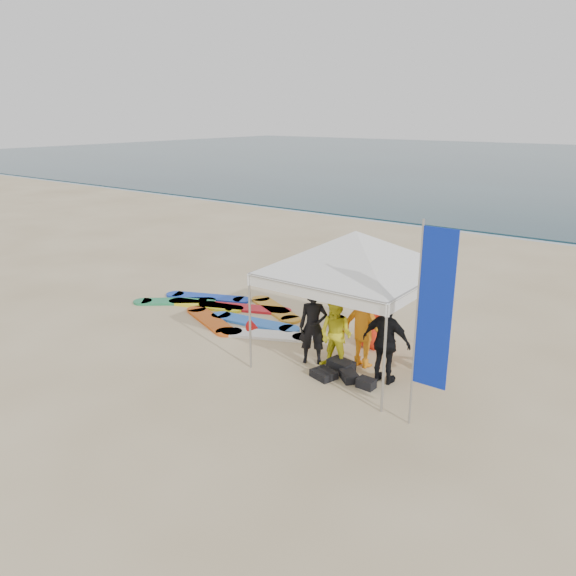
# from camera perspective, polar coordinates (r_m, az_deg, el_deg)

# --- Properties ---
(ground) EXTENTS (120.00, 120.00, 0.00)m
(ground) POSITION_cam_1_polar(r_m,az_deg,el_deg) (12.85, -8.27, -7.63)
(ground) COLOR beige
(ground) RESTS_ON ground
(shoreline_foam) EXTENTS (160.00, 1.20, 0.01)m
(shoreline_foam) POSITION_cam_1_polar(r_m,az_deg,el_deg) (28.15, 18.80, 5.42)
(shoreline_foam) COLOR silver
(shoreline_foam) RESTS_ON ground
(person_black_a) EXTENTS (0.75, 0.68, 1.73)m
(person_black_a) POSITION_cam_1_polar(r_m,az_deg,el_deg) (12.48, 2.57, -3.91)
(person_black_a) COLOR black
(person_black_a) RESTS_ON ground
(person_yellow) EXTENTS (0.79, 0.63, 1.59)m
(person_yellow) POSITION_cam_1_polar(r_m,az_deg,el_deg) (12.22, 4.89, -4.78)
(person_yellow) COLOR yellow
(person_yellow) RESTS_ON ground
(person_orange_a) EXTENTS (1.30, 0.84, 1.90)m
(person_orange_a) POSITION_cam_1_polar(r_m,az_deg,el_deg) (12.40, 7.85, -3.78)
(person_orange_a) COLOR orange
(person_orange_a) RESTS_ON ground
(person_black_b) EXTENTS (1.06, 0.45, 1.81)m
(person_black_b) POSITION_cam_1_polar(r_m,az_deg,el_deg) (11.72, 9.96, -5.41)
(person_black_b) COLOR black
(person_black_b) RESTS_ON ground
(person_orange_b) EXTENTS (0.89, 0.69, 1.61)m
(person_orange_b) POSITION_cam_1_polar(r_m,az_deg,el_deg) (13.43, 8.50, -2.79)
(person_orange_b) COLOR red
(person_orange_b) RESTS_ON ground
(person_seated) EXTENTS (0.44, 0.82, 0.85)m
(person_seated) POSITION_cam_1_polar(r_m,az_deg,el_deg) (12.43, 14.42, -6.76)
(person_seated) COLOR #CE6B12
(person_seated) RESTS_ON ground
(canopy_tent) EXTENTS (4.56, 4.56, 3.44)m
(canopy_tent) POSITION_cam_1_polar(r_m,az_deg,el_deg) (12.00, 6.90, 5.73)
(canopy_tent) COLOR #A5A5A8
(canopy_tent) RESTS_ON ground
(feather_flag) EXTENTS (0.63, 0.04, 3.75)m
(feather_flag) POSITION_cam_1_polar(r_m,az_deg,el_deg) (9.69, 14.51, -2.37)
(feather_flag) COLOR #A5A5A8
(feather_flag) RESTS_ON ground
(marker_pennant) EXTENTS (0.28, 0.28, 0.64)m
(marker_pennant) POSITION_cam_1_polar(r_m,az_deg,el_deg) (13.47, -3.50, -3.97)
(marker_pennant) COLOR #A5A5A8
(marker_pennant) RESTS_ON ground
(gear_pile) EXTENTS (1.43, 1.03, 0.22)m
(gear_pile) POSITION_cam_1_polar(r_m,az_deg,el_deg) (12.15, 5.50, -8.55)
(gear_pile) COLOR black
(gear_pile) RESTS_ON ground
(surfboard_spread) EXTENTS (5.70, 3.07, 0.07)m
(surfboard_spread) POSITION_cam_1_polar(r_m,az_deg,el_deg) (15.91, -6.01, -2.39)
(surfboard_spread) COLOR #163DBD
(surfboard_spread) RESTS_ON ground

